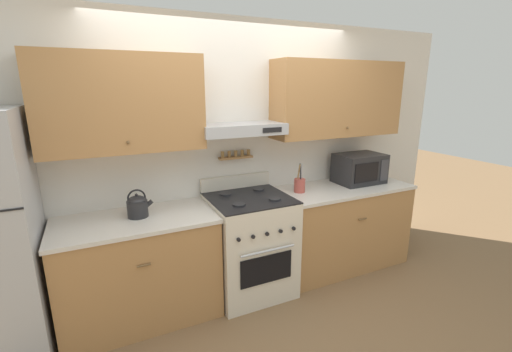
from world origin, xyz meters
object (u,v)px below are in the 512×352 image
tea_kettle (138,206)px  utensil_crock (300,185)px  microwave (359,168)px  stove_range (250,244)px

tea_kettle → utensil_crock: size_ratio=0.80×
tea_kettle → microwave: (2.33, 0.02, 0.06)m
utensil_crock → microwave: bearing=1.3°
tea_kettle → utensil_crock: (1.55, 0.00, -0.02)m
utensil_crock → stove_range: bearing=-173.8°
stove_range → microwave: bearing=3.4°
tea_kettle → utensil_crock: bearing=0.0°
microwave → utensil_crock: bearing=-178.7°
stove_range → tea_kettle: tea_kettle is taller
stove_range → tea_kettle: (-0.97, 0.06, 0.52)m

